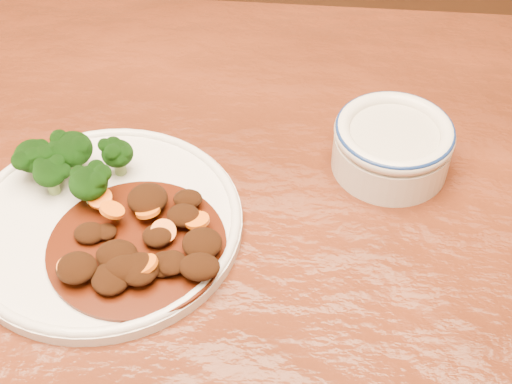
{
  "coord_description": "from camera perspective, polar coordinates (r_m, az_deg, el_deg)",
  "views": [
    {
      "loc": [
        0.11,
        -0.47,
        1.3
      ],
      "look_at": [
        0.09,
        0.04,
        0.77
      ],
      "focal_mm": 50.0,
      "sensor_mm": 36.0,
      "label": 1
    }
  ],
  "objects": [
    {
      "name": "broccoli_florets",
      "position": [
        0.77,
        -14.64,
        2.3
      ],
      "size": [
        0.12,
        0.09,
        0.05
      ],
      "color": "#7EA555",
      "rests_on": "dinner_plate"
    },
    {
      "name": "dip_bowl",
      "position": [
        0.79,
        10.85,
        3.78
      ],
      "size": [
        0.13,
        0.13,
        0.06
      ],
      "rotation": [
        0.0,
        0.0,
        -0.1
      ],
      "color": "silver",
      "rests_on": "dining_table"
    },
    {
      "name": "dinner_plate",
      "position": [
        0.74,
        -12.05,
        -2.39
      ],
      "size": [
        0.28,
        0.28,
        0.02
      ],
      "rotation": [
        0.0,
        0.0,
        0.11
      ],
      "color": "white",
      "rests_on": "dining_table"
    },
    {
      "name": "dining_table",
      "position": [
        0.8,
        -6.32,
        -6.98
      ],
      "size": [
        1.54,
        0.97,
        0.75
      ],
      "rotation": [
        0.0,
        0.0,
        -0.04
      ],
      "color": "#612511",
      "rests_on": "ground"
    },
    {
      "name": "mince_stew",
      "position": [
        0.69,
        -9.09,
        -4.31
      ],
      "size": [
        0.18,
        0.18,
        0.03
      ],
      "color": "#411607",
      "rests_on": "dinner_plate"
    }
  ]
}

